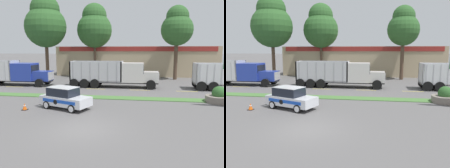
{
  "view_description": "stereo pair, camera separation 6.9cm",
  "coord_description": "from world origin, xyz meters",
  "views": [
    {
      "loc": [
        3.59,
        -12.1,
        4.69
      ],
      "look_at": [
        0.4,
        9.12,
        1.39
      ],
      "focal_mm": 35.0,
      "sensor_mm": 36.0,
      "label": 1
    },
    {
      "loc": [
        3.66,
        -12.08,
        4.69
      ],
      "look_at": [
        0.4,
        9.12,
        1.39
      ],
      "focal_mm": 35.0,
      "sensor_mm": 36.0,
      "label": 2
    }
  ],
  "objects": [
    {
      "name": "ground_plane",
      "position": [
        0.0,
        0.0,
        0.0
      ],
      "size": [
        600.0,
        600.0,
        0.0
      ],
      "primitive_type": "plane",
      "color": "#5B5959"
    },
    {
      "name": "grass_verge",
      "position": [
        0.0,
        8.98,
        0.03
      ],
      "size": [
        120.0,
        1.55,
        0.06
      ],
      "primitive_type": "cube",
      "color": "#477538",
      "rests_on": "ground_plane"
    },
    {
      "name": "centre_line_2",
      "position": [
        -13.12,
        13.75,
        0.0
      ],
      "size": [
        2.4,
        0.14,
        0.01
      ],
      "primitive_type": "cube",
      "color": "yellow",
      "rests_on": "ground_plane"
    },
    {
      "name": "centre_line_3",
      "position": [
        -7.72,
        13.75,
        0.0
      ],
      "size": [
        2.4,
        0.14,
        0.01
      ],
      "primitive_type": "cube",
      "color": "yellow",
      "rests_on": "ground_plane"
    },
    {
      "name": "centre_line_4",
      "position": [
        -2.32,
        13.75,
        0.0
      ],
      "size": [
        2.4,
        0.14,
        0.01
      ],
      "primitive_type": "cube",
      "color": "yellow",
      "rests_on": "ground_plane"
    },
    {
      "name": "centre_line_5",
      "position": [
        3.08,
        13.75,
        0.0
      ],
      "size": [
        2.4,
        0.14,
        0.01
      ],
      "primitive_type": "cube",
      "color": "yellow",
      "rests_on": "ground_plane"
    },
    {
      "name": "centre_line_6",
      "position": [
        8.48,
        13.75,
        0.0
      ],
      "size": [
        2.4,
        0.14,
        0.01
      ],
      "primitive_type": "cube",
      "color": "yellow",
      "rests_on": "ground_plane"
    },
    {
      "name": "dump_truck_lead",
      "position": [
        0.66,
        15.43,
        1.62
      ],
      "size": [
        11.2,
        2.6,
        3.34
      ],
      "color": "black",
      "rests_on": "ground_plane"
    },
    {
      "name": "dump_truck_trail",
      "position": [
        -13.49,
        15.13,
        1.58
      ],
      "size": [
        11.26,
        2.69,
        3.37
      ],
      "color": "black",
      "rests_on": "ground_plane"
    },
    {
      "name": "rally_car",
      "position": [
        -2.78,
        4.49,
        0.89
      ],
      "size": [
        4.48,
        3.07,
        1.8
      ],
      "color": "silver",
      "rests_on": "ground_plane"
    },
    {
      "name": "stone_planter",
      "position": [
        10.32,
        8.5,
        0.52
      ],
      "size": [
        2.32,
        2.32,
        1.5
      ],
      "color": "slate",
      "rests_on": "ground_plane"
    },
    {
      "name": "traffic_cone",
      "position": [
        -5.81,
        3.57,
        0.26
      ],
      "size": [
        0.44,
        0.44,
        0.54
      ],
      "color": "black",
      "rests_on": "ground_plane"
    },
    {
      "name": "store_building_backdrop",
      "position": [
        1.76,
        32.97,
        2.71
      ],
      "size": [
        29.25,
        12.1,
        5.41
      ],
      "color": "tan",
      "rests_on": "ground_plane"
    },
    {
      "name": "tree_behind_left",
      "position": [
        8.49,
        24.32,
        8.37
      ],
      "size": [
        5.02,
        5.02,
        11.69
      ],
      "color": "brown",
      "rests_on": "ground_plane"
    },
    {
      "name": "tree_behind_centre",
      "position": [
        -5.3,
        26.44,
        8.83
      ],
      "size": [
        6.14,
        6.14,
        12.83
      ],
      "color": "brown",
      "rests_on": "ground_plane"
    },
    {
      "name": "tree_behind_right",
      "position": [
        -12.97,
        23.38,
        9.29
      ],
      "size": [
        6.88,
        6.88,
        13.77
      ],
      "color": "brown",
      "rests_on": "ground_plane"
    }
  ]
}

